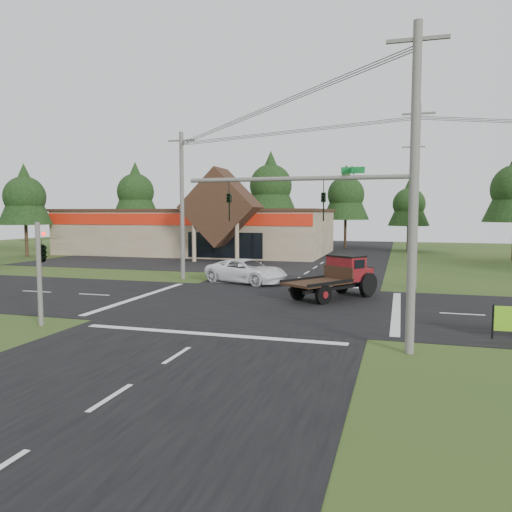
% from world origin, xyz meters
% --- Properties ---
extents(ground, '(120.00, 120.00, 0.00)m').
position_xyz_m(ground, '(0.00, 0.00, 0.00)').
color(ground, '#284619').
rests_on(ground, ground).
extents(road_ns, '(12.00, 120.00, 0.02)m').
position_xyz_m(road_ns, '(0.00, 0.00, 0.01)').
color(road_ns, black).
rests_on(road_ns, ground).
extents(road_ew, '(120.00, 12.00, 0.02)m').
position_xyz_m(road_ew, '(0.00, 0.00, 0.01)').
color(road_ew, black).
rests_on(road_ew, ground).
extents(parking_apron, '(28.00, 14.00, 0.02)m').
position_xyz_m(parking_apron, '(-14.00, 19.00, 0.01)').
color(parking_apron, black).
rests_on(parking_apron, ground).
extents(cvs_building, '(30.40, 18.20, 9.19)m').
position_xyz_m(cvs_building, '(-15.70, 29.57, 2.78)').
color(cvs_building, '#8D755F').
rests_on(cvs_building, ground).
extents(traffic_signal_mast, '(8.12, 0.24, 7.00)m').
position_xyz_m(traffic_signal_mast, '(5.82, -7.50, 4.43)').
color(traffic_signal_mast, '#595651').
rests_on(traffic_signal_mast, ground).
extents(traffic_signal_corner, '(0.53, 2.48, 4.40)m').
position_xyz_m(traffic_signal_corner, '(-7.50, -7.32, 3.52)').
color(traffic_signal_corner, '#595651').
rests_on(traffic_signal_corner, ground).
extents(utility_pole_nr, '(2.00, 0.30, 11.00)m').
position_xyz_m(utility_pole_nr, '(7.50, -7.50, 5.64)').
color(utility_pole_nr, '#595651').
rests_on(utility_pole_nr, ground).
extents(utility_pole_nw, '(2.00, 0.30, 10.50)m').
position_xyz_m(utility_pole_nw, '(-8.00, 8.00, 5.39)').
color(utility_pole_nw, '#595651').
rests_on(utility_pole_nw, ground).
extents(utility_pole_ne, '(2.00, 0.30, 11.50)m').
position_xyz_m(utility_pole_ne, '(8.00, 8.00, 5.89)').
color(utility_pole_ne, '#595651').
rests_on(utility_pole_ne, ground).
extents(utility_pole_n, '(2.00, 0.30, 11.20)m').
position_xyz_m(utility_pole_n, '(8.00, 22.00, 5.74)').
color(utility_pole_n, '#595651').
rests_on(utility_pole_n, ground).
extents(tree_row_a, '(6.72, 6.72, 12.12)m').
position_xyz_m(tree_row_a, '(-30.00, 40.00, 8.05)').
color(tree_row_a, '#332316').
rests_on(tree_row_a, ground).
extents(tree_row_b, '(5.60, 5.60, 10.10)m').
position_xyz_m(tree_row_b, '(-20.00, 42.00, 6.70)').
color(tree_row_b, '#332316').
rests_on(tree_row_b, ground).
extents(tree_row_c, '(7.28, 7.28, 13.13)m').
position_xyz_m(tree_row_c, '(-10.00, 41.00, 8.72)').
color(tree_row_c, '#332316').
rests_on(tree_row_c, ground).
extents(tree_row_d, '(6.16, 6.16, 11.11)m').
position_xyz_m(tree_row_d, '(0.00, 42.00, 7.38)').
color(tree_row_d, '#332316').
rests_on(tree_row_d, ground).
extents(tree_row_e, '(5.04, 5.04, 9.09)m').
position_xyz_m(tree_row_e, '(8.00, 40.00, 6.03)').
color(tree_row_e, '#332316').
rests_on(tree_row_e, ground).
extents(tree_side_w, '(5.60, 5.60, 10.10)m').
position_xyz_m(tree_side_w, '(-32.00, 20.00, 6.70)').
color(tree_side_w, '#332316').
rests_on(tree_side_w, ground).
extents(antique_flatbed_truck, '(5.12, 6.02, 2.42)m').
position_xyz_m(antique_flatbed_truck, '(3.51, 2.63, 1.21)').
color(antique_flatbed_truck, '#540C0F').
rests_on(antique_flatbed_truck, ground).
extents(white_pickup, '(6.40, 4.50, 1.62)m').
position_xyz_m(white_pickup, '(-2.96, 7.35, 0.81)').
color(white_pickup, white).
rests_on(white_pickup, ground).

